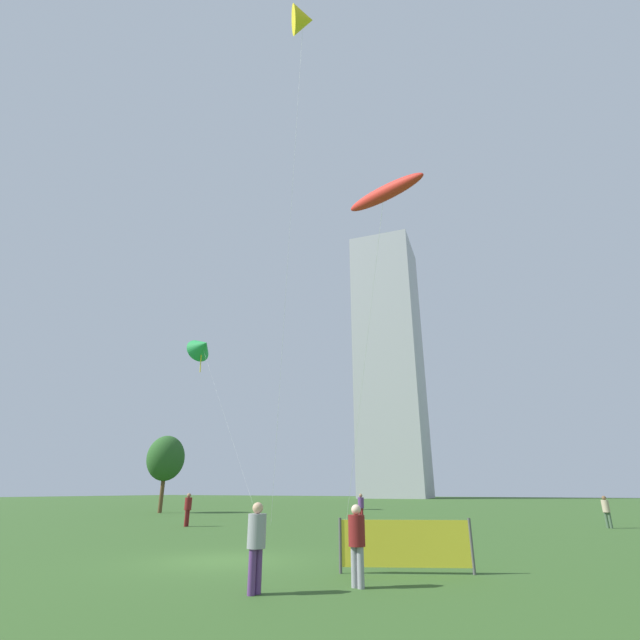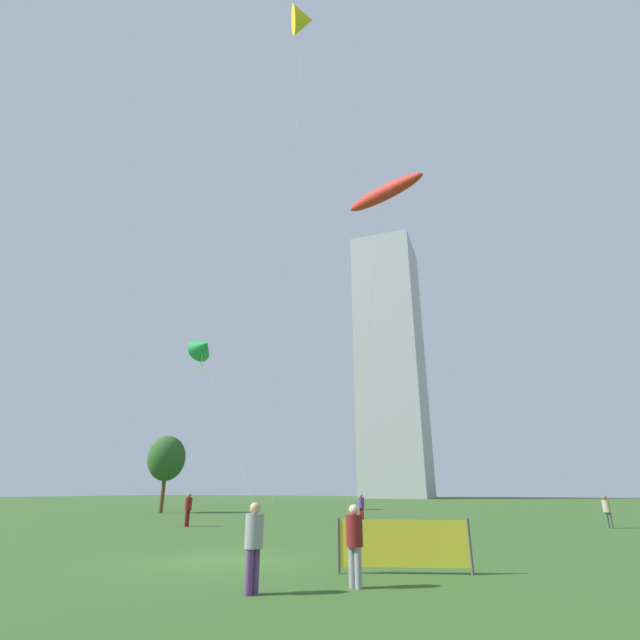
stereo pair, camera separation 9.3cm
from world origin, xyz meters
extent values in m
plane|color=#335623|center=(0.00, 0.00, 0.00)|extent=(280.00, 280.00, 0.00)
cylinder|color=maroon|center=(-10.70, 10.09, 0.45)|extent=(0.17, 0.17, 0.90)
cylinder|color=maroon|center=(-10.67, 9.91, 0.45)|extent=(0.17, 0.17, 0.90)
cylinder|color=maroon|center=(-10.69, 10.00, 1.25)|extent=(0.41, 0.41, 0.71)
sphere|color=#997051|center=(-10.69, 10.00, 1.73)|extent=(0.24, 0.24, 0.24)
cylinder|color=maroon|center=(-2.78, 18.10, 0.43)|extent=(0.16, 0.16, 0.87)
cylinder|color=maroon|center=(-2.95, 18.17, 0.43)|extent=(0.16, 0.16, 0.87)
cylinder|color=#593372|center=(-2.86, 18.14, 1.21)|extent=(0.40, 0.40, 0.69)
sphere|color=#997051|center=(-2.86, 18.14, 1.67)|extent=(0.24, 0.24, 0.24)
cylinder|color=#3F593F|center=(11.58, 19.88, 0.42)|extent=(0.16, 0.16, 0.83)
cylinder|color=#3F593F|center=(11.41, 19.92, 0.42)|extent=(0.16, 0.16, 0.83)
cylinder|color=tan|center=(11.50, 19.90, 1.16)|extent=(0.38, 0.38, 0.66)
sphere|color=brown|center=(11.50, 19.90, 1.60)|extent=(0.23, 0.23, 0.23)
cylinder|color=#593372|center=(3.66, -3.47, 0.43)|extent=(0.16, 0.16, 0.86)
cylinder|color=#593372|center=(3.63, -3.65, 0.43)|extent=(0.16, 0.16, 0.86)
cylinder|color=gray|center=(3.65, -3.56, 1.21)|extent=(0.40, 0.40, 0.68)
sphere|color=tan|center=(3.65, -3.56, 1.66)|extent=(0.23, 0.23, 0.23)
cylinder|color=gray|center=(5.22, -1.94, 0.42)|extent=(0.16, 0.16, 0.83)
cylinder|color=gray|center=(5.39, -1.98, 0.42)|extent=(0.16, 0.16, 0.83)
cylinder|color=maroon|center=(5.31, -1.96, 1.16)|extent=(0.38, 0.38, 0.66)
sphere|color=beige|center=(5.31, -1.96, 1.61)|extent=(0.23, 0.23, 0.23)
cylinder|color=silver|center=(-19.94, 24.36, 8.82)|extent=(11.29, 3.78, 17.65)
cone|color=green|center=(-25.58, 26.24, 17.65)|extent=(3.55, 3.61, 3.33)
cylinder|color=yellow|center=(-25.58, 26.24, 15.97)|extent=(0.28, 0.20, 2.77)
cylinder|color=silver|center=(1.88, 7.51, 7.54)|extent=(4.80, 5.48, 15.09)
ellipsoid|color=red|center=(4.28, 4.78, 15.09)|extent=(4.70, 2.85, 1.52)
cylinder|color=silver|center=(-4.31, 10.30, 17.18)|extent=(4.51, 4.98, 34.35)
cone|color=yellow|center=(-2.06, 7.82, 34.35)|extent=(2.57, 2.65, 2.23)
cylinder|color=brown|center=(-24.68, 21.66, 1.84)|extent=(0.37, 0.37, 3.69)
ellipsoid|color=#285623|center=(-24.68, 21.66, 4.93)|extent=(3.56, 3.56, 4.23)
cube|color=#A8A8AD|center=(-29.97, 108.47, 36.38)|extent=(19.15, 21.03, 72.75)
cylinder|color=#4C4C4C|center=(7.30, 0.98, 0.67)|extent=(0.08, 0.08, 1.33)
cylinder|color=#4C4C4C|center=(4.17, -0.41, 0.67)|extent=(0.08, 0.08, 1.33)
cube|color=yellow|center=(5.74, 0.29, 0.72)|extent=(3.14, 1.41, 1.13)
camera|label=1|loc=(9.81, -12.55, 2.04)|focal=25.56mm
camera|label=2|loc=(9.89, -12.51, 2.04)|focal=25.56mm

